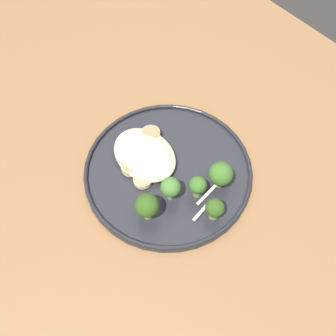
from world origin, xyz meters
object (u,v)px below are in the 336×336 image
Objects in this scene: seared_scallop_large_seared at (150,158)px; broccoli_floret_split_head at (221,174)px; seared_scallop_on_noodles at (143,180)px; broccoli_floret_left_leaning at (147,206)px; seared_scallop_tiny_bay at (152,168)px; dinner_plate at (168,171)px; broccoli_floret_rear_charred at (171,187)px; seared_scallop_rear_pale at (131,167)px; broccoli_floret_tall_stalk at (215,208)px; seared_scallop_half_hidden at (151,135)px; broccoli_floret_beside_noodles at (198,186)px; seared_scallop_front_small at (139,152)px.

broccoli_floret_split_head reaches higher than seared_scallop_large_seared.
broccoli_floret_left_leaning reaches higher than seared_scallop_on_noodles.
seared_scallop_tiny_bay is 0.53× the size of broccoli_floret_left_leaning.
broccoli_floret_split_head reaches higher than seared_scallop_tiny_bay.
broccoli_floret_left_leaning is at bearing -61.59° from dinner_plate.
seared_scallop_large_seared is 0.60× the size of broccoli_floret_rear_charred.
seared_scallop_large_seared is at bearing -160.88° from dinner_plate.
seared_scallop_rear_pale is 0.16m from broccoli_floret_tall_stalk.
broccoli_floret_rear_charred is at bearing -156.90° from broccoli_floret_tall_stalk.
broccoli_floret_tall_stalk is (0.11, -0.00, 0.03)m from dinner_plate.
broccoli_floret_rear_charred is (0.06, -0.01, 0.02)m from seared_scallop_tiny_bay.
broccoli_floret_beside_noodles is at bearing -6.22° from seared_scallop_half_hidden.
seared_scallop_front_small is at bearing 147.91° from broccoli_floret_left_leaning.
seared_scallop_half_hidden is (-0.07, 0.02, 0.01)m from dinner_plate.
broccoli_floret_rear_charred is (0.04, -0.03, 0.04)m from dinner_plate.
seared_scallop_tiny_bay is 0.60× the size of broccoli_floret_rear_charred.
seared_scallop_front_small is 0.59× the size of broccoli_floret_beside_noodles.
broccoli_floret_beside_noodles is (0.08, 0.03, 0.02)m from seared_scallop_tiny_bay.
seared_scallop_tiny_bay is at bearing -170.48° from broccoli_floret_tall_stalk.
seared_scallop_half_hidden is at bearing 141.93° from seared_scallop_tiny_bay.
broccoli_floret_split_head reaches higher than dinner_plate.
broccoli_floret_left_leaning is (0.08, -0.07, 0.03)m from seared_scallop_large_seared.
seared_scallop_front_small is 0.10m from broccoli_floret_rear_charred.
seared_scallop_tiny_bay is at bearing -29.09° from seared_scallop_large_seared.
seared_scallop_half_hidden is 0.14m from broccoli_floret_beside_noodles.
seared_scallop_rear_pale is (-0.03, -0.03, 0.00)m from seared_scallop_tiny_bay.
seared_scallop_large_seared reaches higher than seared_scallop_tiny_bay.
broccoli_floret_rear_charred is at bearing -113.75° from broccoli_floret_split_head.
seared_scallop_rear_pale reaches higher than seared_scallop_front_small.
seared_scallop_tiny_bay is at bearing -142.95° from broccoli_floret_split_head.
seared_scallop_half_hidden is at bearing 138.45° from broccoli_floret_left_leaning.
broccoli_floret_beside_noodles is (0.10, 0.02, 0.02)m from seared_scallop_large_seared.
broccoli_floret_tall_stalk reaches higher than seared_scallop_on_noodles.
seared_scallop_on_noodles is (0.05, -0.03, -0.00)m from seared_scallop_front_small.
seared_scallop_front_small is at bearing -169.35° from broccoli_floret_beside_noodles.
seared_scallop_on_noodles is (-0.01, -0.05, 0.01)m from dinner_plate.
broccoli_floret_left_leaning is (0.05, -0.03, 0.03)m from seared_scallop_on_noodles.
seared_scallop_tiny_bay is (-0.02, -0.02, 0.01)m from dinner_plate.
broccoli_floret_beside_noodles is (-0.05, 0.01, 0.00)m from broccoli_floret_tall_stalk.
dinner_plate is at bearing 143.74° from broccoli_floret_rear_charred.
seared_scallop_tiny_bay and seared_scallop_rear_pale have the same top height.
seared_scallop_tiny_bay is 0.09m from broccoli_floret_left_leaning.
seared_scallop_rear_pale is at bearing -153.97° from broccoli_floret_beside_noodles.
seared_scallop_front_small is 0.83× the size of seared_scallop_half_hidden.
broccoli_floret_split_head is 1.07× the size of broccoli_floret_rear_charred.
broccoli_floret_left_leaning reaches higher than broccoli_floret_tall_stalk.
seared_scallop_half_hidden is at bearing -169.81° from broccoli_floret_split_head.
seared_scallop_on_noodles is at bearing -55.94° from seared_scallop_large_seared.
seared_scallop_rear_pale is 0.56× the size of broccoli_floret_left_leaning.
broccoli_floret_split_head is 0.94× the size of broccoli_floret_left_leaning.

